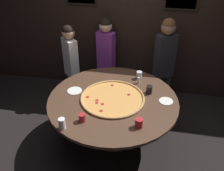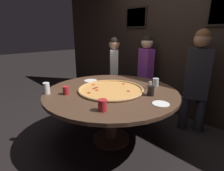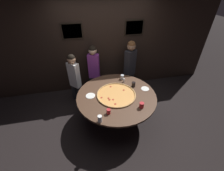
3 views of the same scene
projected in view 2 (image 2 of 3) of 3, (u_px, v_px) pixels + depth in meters
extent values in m
plane|color=black|center=(111.00, 139.00, 2.51)|extent=(24.00, 24.00, 0.00)
cube|color=black|center=(172.00, 42.00, 3.08)|extent=(6.40, 0.06, 2.60)
cube|color=black|center=(136.00, 17.00, 3.48)|extent=(0.52, 0.02, 0.40)
cube|color=#936B5B|center=(136.00, 17.00, 3.47)|extent=(0.46, 0.01, 0.34)
cylinder|color=#4C3323|center=(111.00, 92.00, 2.29)|extent=(1.73, 1.73, 0.04)
cylinder|color=#4C3323|center=(111.00, 117.00, 2.40)|extent=(0.16, 0.16, 0.70)
cylinder|color=#4C3323|center=(111.00, 138.00, 2.50)|extent=(0.52, 0.52, 0.04)
cylinder|color=#E0994C|center=(111.00, 90.00, 2.29)|extent=(0.82, 0.82, 0.01)
torus|color=tan|center=(111.00, 89.00, 2.29)|extent=(0.86, 0.86, 0.03)
cylinder|color=#A8281E|center=(97.00, 88.00, 2.36)|extent=(0.04, 0.04, 0.00)
cylinder|color=#A8281E|center=(123.00, 84.00, 2.53)|extent=(0.04, 0.04, 0.00)
cylinder|color=#A8281E|center=(89.00, 93.00, 2.16)|extent=(0.04, 0.04, 0.00)
cylinder|color=#A8281E|center=(128.00, 91.00, 2.22)|extent=(0.04, 0.04, 0.00)
cylinder|color=#A8281E|center=(93.00, 85.00, 2.49)|extent=(0.04, 0.04, 0.00)
cylinder|color=#A8281E|center=(97.00, 90.00, 2.26)|extent=(0.04, 0.04, 0.00)
cylinder|color=#A8281E|center=(94.00, 89.00, 2.32)|extent=(0.04, 0.04, 0.00)
cylinder|color=#B22328|center=(66.00, 90.00, 2.13)|extent=(0.08, 0.08, 0.10)
cylinder|color=white|center=(46.00, 88.00, 2.15)|extent=(0.08, 0.08, 0.14)
cylinder|color=#B22328|center=(102.00, 105.00, 1.69)|extent=(0.09, 0.09, 0.12)
cylinder|color=silver|center=(156.00, 82.00, 2.46)|extent=(0.08, 0.08, 0.11)
cylinder|color=black|center=(151.00, 91.00, 2.10)|extent=(0.08, 0.08, 0.12)
cylinder|color=white|center=(91.00, 81.00, 2.73)|extent=(0.20, 0.20, 0.01)
cylinder|color=white|center=(161.00, 104.00, 1.85)|extent=(0.18, 0.18, 0.01)
cylinder|color=silver|center=(150.00, 85.00, 2.36)|extent=(0.04, 0.04, 0.08)
cylinder|color=#B7B7BC|center=(150.00, 82.00, 2.35)|extent=(0.04, 0.04, 0.01)
cylinder|color=#232328|center=(114.00, 95.00, 3.55)|extent=(0.18, 0.18, 0.48)
cylinder|color=#232328|center=(114.00, 92.00, 3.75)|extent=(0.18, 0.18, 0.48)
cube|color=white|center=(114.00, 67.00, 3.48)|extent=(0.31, 0.31, 0.67)
sphere|color=tan|center=(114.00, 44.00, 3.35)|extent=(0.21, 0.21, 0.21)
sphere|color=black|center=(114.00, 42.00, 3.34)|extent=(0.19, 0.19, 0.19)
cylinder|color=#232328|center=(200.00, 115.00, 2.66)|extent=(0.19, 0.19, 0.53)
cylinder|color=#232328|center=(183.00, 113.00, 2.73)|extent=(0.19, 0.19, 0.53)
cube|color=#232328|center=(198.00, 74.00, 2.51)|extent=(0.36, 0.30, 0.74)
sphere|color=#8C664C|center=(203.00, 40.00, 2.37)|extent=(0.23, 0.23, 0.23)
sphere|color=brown|center=(203.00, 37.00, 2.36)|extent=(0.21, 0.21, 0.21)
cylinder|color=#232328|center=(147.00, 98.00, 3.39)|extent=(0.16, 0.16, 0.49)
cylinder|color=#232328|center=(141.00, 95.00, 3.57)|extent=(0.16, 0.16, 0.49)
cube|color=purple|center=(146.00, 67.00, 3.31)|extent=(0.33, 0.23, 0.69)
sphere|color=beige|center=(147.00, 43.00, 3.17)|extent=(0.21, 0.21, 0.21)
sphere|color=black|center=(147.00, 41.00, 3.16)|extent=(0.20, 0.20, 0.20)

